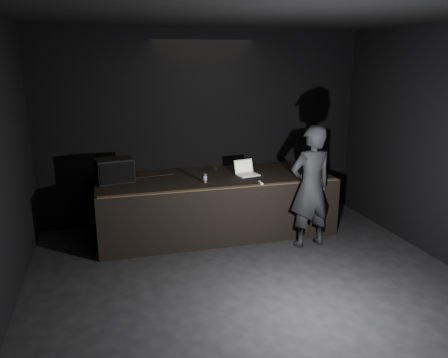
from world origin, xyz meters
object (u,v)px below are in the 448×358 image
object	(u,v)px
beer_can	(205,178)
person	(311,187)
laptop	(246,171)
stage_monitor	(115,170)
stage_riser	(215,204)

from	to	relation	value
beer_can	person	bearing A→B (deg)	-23.66
beer_can	laptop	bearing A→B (deg)	21.10
stage_monitor	person	world-z (taller)	person
laptop	person	xyz separation A→B (m)	(0.76, -1.00, -0.07)
person	beer_can	bearing A→B (deg)	-29.80
laptop	beer_can	xyz separation A→B (m)	(-0.81, -0.31, 0.01)
stage_riser	laptop	size ratio (longest dim) A/B	9.49
person	stage_monitor	bearing A→B (deg)	-26.80
laptop	stage_monitor	bearing A→B (deg)	164.58
stage_riser	stage_monitor	distance (m)	1.81
stage_riser	laptop	bearing A→B (deg)	0.00
stage_riser	stage_monitor	bearing A→B (deg)	175.59
stage_riser	beer_can	distance (m)	0.70
stage_monitor	laptop	bearing A→B (deg)	-13.45
stage_riser	person	bearing A→B (deg)	-37.03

